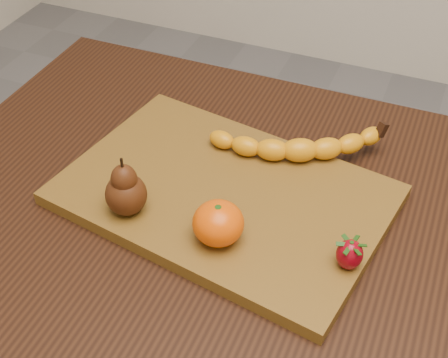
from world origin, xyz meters
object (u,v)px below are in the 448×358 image
at_px(pear, 125,186).
at_px(mandarin, 218,223).
at_px(table, 249,259).
at_px(cutting_board, 224,195).

height_order(pear, mandarin, pear).
distance_m(table, mandarin, 0.17).
distance_m(table, pear, 0.24).
relative_size(pear, mandarin, 1.32).
bearing_deg(pear, mandarin, -1.34).
height_order(table, mandarin, mandarin).
xyz_separation_m(cutting_board, pear, (-0.11, -0.09, 0.05)).
distance_m(pear, mandarin, 0.14).
relative_size(table, pear, 11.26).
xyz_separation_m(table, mandarin, (-0.02, -0.08, 0.15)).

